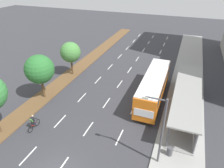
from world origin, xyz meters
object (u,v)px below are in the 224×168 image
object	(u,v)px
trash_bin	(170,151)
bus	(154,85)
bus_shelter	(189,99)
streetlight	(160,128)
cyclist	(33,123)
median_tree_third	(70,52)
median_tree_second	(39,69)

from	to	relation	value
trash_bin	bus	bearing A→B (deg)	110.02
bus_shelter	streetlight	xyz separation A→B (m)	(-2.11, -8.41, 2.02)
cyclist	streetlight	world-z (taller)	streetlight
bus	median_tree_third	xyz separation A→B (m)	(-13.31, 2.41, 1.69)
bus_shelter	median_tree_third	bearing A→B (deg)	167.56
bus_shelter	trash_bin	distance (m)	7.51
streetlight	trash_bin	distance (m)	3.64
median_tree_third	streetlight	distance (m)	19.76
bus_shelter	cyclist	bearing A→B (deg)	-149.80
bus	median_tree_third	size ratio (longest dim) A/B	2.17
bus_shelter	streetlight	bearing A→B (deg)	-104.11
bus	median_tree_second	size ratio (longest dim) A/B	1.96
cyclist	bus	bearing A→B (deg)	43.68
bus_shelter	bus	xyz separation A→B (m)	(-4.28, 1.47, 0.20)
bus_shelter	bus	bearing A→B (deg)	161.08
cyclist	streetlight	xyz separation A→B (m)	(12.78, 0.26, 3.10)
bus_shelter	cyclist	distance (m)	17.27
median_tree_second	median_tree_third	size ratio (longest dim) A/B	1.11
bus_shelter	median_tree_third	xyz separation A→B (m)	(-17.59, 3.88, 1.90)
bus_shelter	median_tree_second	world-z (taller)	median_tree_second
bus	median_tree_third	distance (m)	13.63
median_tree_second	trash_bin	bearing A→B (deg)	-13.78
cyclist	median_tree_second	distance (m)	6.91
bus	streetlight	xyz separation A→B (m)	(2.17, -9.87, 1.82)
median_tree_second	median_tree_third	distance (m)	7.14
cyclist	streetlight	bearing A→B (deg)	1.19
trash_bin	cyclist	bearing A→B (deg)	-174.39
cyclist	median_tree_second	world-z (taller)	median_tree_second
bus_shelter	median_tree_second	bearing A→B (deg)	-169.56
bus_shelter	streetlight	world-z (taller)	streetlight
bus	trash_bin	world-z (taller)	bus
median_tree_second	streetlight	size ratio (longest dim) A/B	0.89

